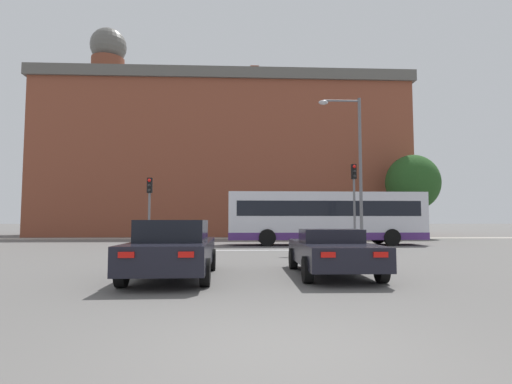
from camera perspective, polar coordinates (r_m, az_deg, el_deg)
The scene contains 13 objects.
ground_plane at distance 4.83m, azimuth 3.68°, elevation -21.95°, with size 400.00×400.00×0.00m, color #605E5B.
stop_line_strip at distance 20.25m, azimuth -1.26°, elevation -8.33°, with size 8.24×0.30×0.01m, color silver.
far_pavement at distance 34.06m, azimuth -1.84°, elevation -6.63°, with size 69.16×2.50×0.01m, color #A09B91.
brick_civic_building at distance 43.67m, azimuth -4.60°, elevation 4.61°, with size 36.64×13.89×22.53m.
car_saloon_left at distance 10.74m, azimuth -11.70°, elevation -7.87°, with size 2.12×4.86×1.50m.
car_roadster_right at distance 11.27m, azimuth 10.74°, elevation -8.31°, with size 2.07×4.62×1.25m.
bus_crossing_lead at distance 25.15m, azimuth 9.88°, elevation -3.51°, with size 11.98×2.64×3.22m.
traffic_light_far_right at distance 33.60m, azimuth 7.32°, elevation -2.10°, with size 0.26×0.31×3.94m.
traffic_light_near_right at distance 22.08m, azimuth 13.85°, elevation 0.00°, with size 0.26×0.31×4.54m.
traffic_light_near_left at distance 21.49m, azimuth -14.99°, elevation -1.20°, with size 0.26×0.31×3.73m.
street_lamp_junction at distance 21.02m, azimuth 13.75°, elevation 4.87°, with size 2.20×0.36×7.80m.
pedestrian_waiting at distance 35.68m, azimuth 11.97°, elevation -4.80°, with size 0.31×0.44×1.73m.
tree_by_building at distance 36.93m, azimuth 21.47°, elevation 1.24°, with size 4.56×4.56×7.17m.
Camera 1 is at (-0.50, -4.57, 1.48)m, focal length 28.00 mm.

